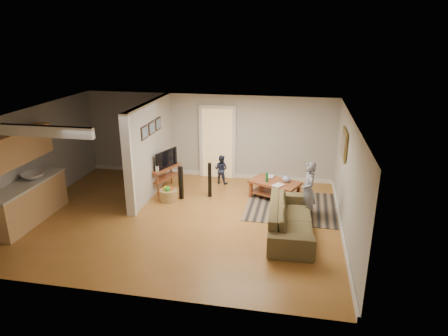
{
  "coord_description": "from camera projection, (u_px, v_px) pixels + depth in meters",
  "views": [
    {
      "loc": [
        2.63,
        -8.3,
        4.27
      ],
      "look_at": [
        0.93,
        0.65,
        1.1
      ],
      "focal_mm": 32.0,
      "sensor_mm": 36.0,
      "label": 1
    }
  ],
  "objects": [
    {
      "name": "ground",
      "position": [
        181.0,
        218.0,
        9.56
      ],
      "size": [
        7.5,
        7.5,
        0.0
      ],
      "primitive_type": "plane",
      "color": "brown",
      "rests_on": "ground"
    },
    {
      "name": "room_shell",
      "position": [
        142.0,
        152.0,
        9.67
      ],
      "size": [
        7.54,
        6.02,
        2.52
      ],
      "color": "#B1AFA9",
      "rests_on": "ground"
    },
    {
      "name": "area_rug",
      "position": [
        303.0,
        207.0,
        10.09
      ],
      "size": [
        2.9,
        2.14,
        0.01
      ],
      "primitive_type": "cube",
      "rotation": [
        0.0,
        0.0,
        -0.02
      ],
      "color": "black",
      "rests_on": "ground"
    },
    {
      "name": "sofa",
      "position": [
        290.0,
        233.0,
        8.85
      ],
      "size": [
        1.03,
        2.44,
        0.7
      ],
      "primitive_type": "imported",
      "rotation": [
        0.0,
        0.0,
        1.61
      ],
      "color": "#4D4826",
      "rests_on": "ground"
    },
    {
      "name": "coffee_table",
      "position": [
        275.0,
        185.0,
        10.52
      ],
      "size": [
        1.45,
        1.18,
        0.74
      ],
      "rotation": [
        0.0,
        0.0,
        -0.42
      ],
      "color": "maroon",
      "rests_on": "ground"
    },
    {
      "name": "tv_console",
      "position": [
        164.0,
        169.0,
        11.05
      ],
      "size": [
        0.74,
        1.14,
        0.92
      ],
      "rotation": [
        0.0,
        0.0,
        -0.35
      ],
      "color": "maroon",
      "rests_on": "ground"
    },
    {
      "name": "speaker_left",
      "position": [
        181.0,
        183.0,
        10.49
      ],
      "size": [
        0.11,
        0.11,
        0.9
      ],
      "primitive_type": "cube",
      "rotation": [
        0.0,
        0.0,
        -0.26
      ],
      "color": "black",
      "rests_on": "ground"
    },
    {
      "name": "speaker_right",
      "position": [
        210.0,
        180.0,
        10.63
      ],
      "size": [
        0.12,
        0.12,
        0.95
      ],
      "primitive_type": "cube",
      "rotation": [
        0.0,
        0.0,
        0.26
      ],
      "color": "black",
      "rests_on": "ground"
    },
    {
      "name": "toy_basket",
      "position": [
        169.0,
        194.0,
        10.47
      ],
      "size": [
        0.47,
        0.47,
        0.42
      ],
      "color": "olive",
      "rests_on": "ground"
    },
    {
      "name": "child",
      "position": [
        306.0,
        217.0,
        9.61
      ],
      "size": [
        0.44,
        0.57,
        1.39
      ],
      "primitive_type": "imported",
      "rotation": [
        0.0,
        0.0,
        -1.34
      ],
      "color": "gray",
      "rests_on": "ground"
    },
    {
      "name": "toddler",
      "position": [
        221.0,
        183.0,
        11.73
      ],
      "size": [
        0.47,
        0.41,
        0.85
      ],
      "primitive_type": "imported",
      "rotation": [
        0.0,
        0.0,
        2.92
      ],
      "color": "#202844",
      "rests_on": "ground"
    }
  ]
}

